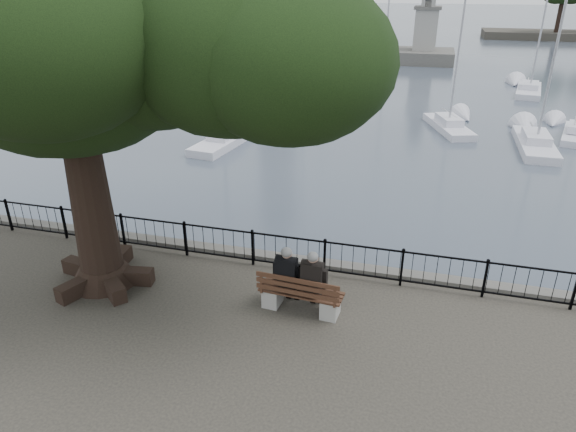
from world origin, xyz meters
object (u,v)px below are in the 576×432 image
(bench, at_px, (300,298))
(tree, at_px, (101,29))
(person_right, at_px, (314,283))
(person_left, at_px, (289,278))
(lion_monument, at_px, (425,40))

(bench, relative_size, tree, 0.17)
(bench, relative_size, person_right, 1.22)
(person_left, bearing_deg, tree, -178.78)
(lion_monument, bearing_deg, tree, -96.46)
(lion_monument, bearing_deg, bench, -91.41)
(person_right, relative_size, lion_monument, 0.18)
(bench, height_order, tree, tree)
(bench, xyz_separation_m, lion_monument, (1.21, 49.20, 0.99))
(person_left, bearing_deg, person_right, -4.12)
(bench, bearing_deg, tree, 179.32)
(lion_monument, bearing_deg, person_right, -91.06)
(person_right, distance_m, tree, 7.18)
(person_right, relative_size, tree, 0.14)
(person_right, distance_m, lion_monument, 49.12)
(bench, height_order, person_right, person_right)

